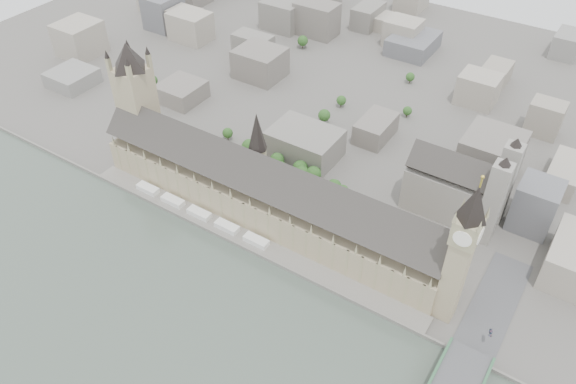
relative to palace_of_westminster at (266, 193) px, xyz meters
The scene contains 12 objects.
ground 30.06m from the palace_of_westminster, 90.00° to the right, with size 900.00×900.00×0.00m, color #595651.
embankment_wall 40.67m from the palace_of_westminster, 90.00° to the right, with size 600.00×1.50×3.00m, color slate.
river_terrace 34.80m from the palace_of_westminster, 90.00° to the right, with size 270.00×15.00×2.00m, color slate.
terrace_tents 51.60m from the palace_of_westminster, 146.28° to the right, with size 118.00×7.00×4.00m.
palace_of_westminster is the anchor object (origin of this frame).
elizabeth_tower 142.94m from the palace_of_westminster, ahead, with size 17.00×17.00×107.50m.
victoria_tower 126.41m from the palace_of_westminster, behind, with size 30.00×30.00×100.00m.
central_tower 37.14m from the palace_of_westminster, 147.79° to the left, with size 13.00×13.00×48.00m.
westminster_abbey 134.09m from the palace_of_westminster, 34.17° to the left, with size 68.00×36.00×64.00m.
city_skyline_inland 225.33m from the palace_of_westminster, 90.00° to the left, with size 720.00×360.00×38.00m, color gray, non-canonical shape.
park_trees 44.22m from the palace_of_westminster, 103.94° to the left, with size 110.00×30.00×15.00m, color #1E4518, non-canonical shape.
car_approach 168.60m from the palace_of_westminster, ahead, with size 1.93×4.75×1.38m, color gray.
Camera 1 is at (172.83, -218.70, 277.81)m, focal length 35.00 mm.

